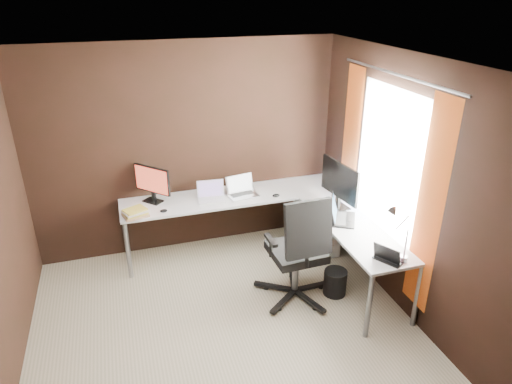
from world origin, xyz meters
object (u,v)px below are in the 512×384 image
monitor_left (152,182)px  office_chair (297,268)px  laptop_black_small (388,257)px  monitor_right (340,183)px  laptop_white (211,195)px  drawer_pedestal (317,228)px  laptop_black_big (339,215)px  book_stack (135,213)px  desk_lamp (398,228)px  laptop_silver (242,191)px  wastebasket (335,282)px

monitor_left → office_chair: bearing=2.7°
laptop_black_small → monitor_right: bearing=-33.2°
monitor_right → laptop_black_small: size_ratio=2.06×
laptop_white → drawer_pedestal: bearing=-9.7°
monitor_left → laptop_black_big: size_ratio=0.94×
laptop_black_small → office_chair: size_ratio=0.26×
laptop_black_big → book_stack: size_ratio=1.53×
laptop_black_big → office_chair: office_chair is taller
laptop_black_small → desk_lamp: size_ratio=0.60×
laptop_silver → laptop_black_small: (0.89, -1.78, -0.01)m
laptop_black_small → office_chair: (-0.61, 0.64, -0.42)m
monitor_left → laptop_black_big: 2.14m
monitor_left → office_chair: office_chair is taller
laptop_black_big → book_stack: (-2.07, 0.74, -0.01)m
drawer_pedestal → monitor_right: (0.09, -0.32, 0.73)m
monitor_left → book_stack: monitor_left is taller
monitor_right → wastebasket: monitor_right is taller
laptop_black_big → book_stack: bearing=100.1°
laptop_black_big → monitor_right: bearing=5.5°
laptop_black_big → laptop_black_small: size_ratio=1.45×
office_chair → laptop_silver: bearing=101.6°
laptop_silver → desk_lamp: (0.95, -1.77, 0.28)m
drawer_pedestal → monitor_right: size_ratio=0.92×
monitor_left → laptop_black_big: (1.84, -1.06, -0.19)m
monitor_right → laptop_black_small: monitor_right is taller
laptop_silver → laptop_black_small: size_ratio=1.20×
laptop_black_big → wastebasket: bearing=-176.2°
desk_lamp → book_stack: bearing=129.4°
drawer_pedestal → office_chair: bearing=-126.1°
laptop_black_big → laptop_white: bearing=82.3°
monitor_right → laptop_silver: size_ratio=1.72×
drawer_pedestal → office_chair: 1.00m
laptop_silver → laptop_black_big: bearing=-57.8°
monitor_right → laptop_silver: (-0.95, 0.65, -0.25)m
monitor_right → desk_lamp: monitor_right is taller
drawer_pedestal → desk_lamp: 1.63m
wastebasket → laptop_silver: bearing=119.6°
monitor_left → drawer_pedestal: bearing=33.2°
laptop_black_small → desk_lamp: (0.06, 0.01, 0.29)m
monitor_right → laptop_black_small: bearing=168.8°
drawer_pedestal → laptop_black_small: 1.52m
monitor_left → laptop_silver: bearing=39.5°
laptop_silver → laptop_black_small: bearing=-73.0°
book_stack → desk_lamp: (2.20, -1.59, 0.29)m
laptop_black_big → wastebasket: size_ratio=1.63×
book_stack → laptop_black_big: bearing=-19.7°
book_stack → monitor_right: bearing=-11.9°
laptop_white → laptop_black_small: 2.17m
laptop_white → wastebasket: (1.06, -1.20, -0.64)m
drawer_pedestal → book_stack: 2.17m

